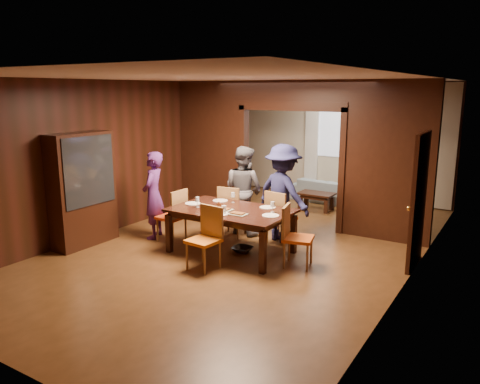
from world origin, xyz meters
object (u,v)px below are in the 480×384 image
Objects in this scene: hutch at (83,190)px; dining_table at (231,231)px; sofa at (330,191)px; person_purple at (153,195)px; chair_near at (203,239)px; chair_left at (171,215)px; person_navy at (283,193)px; chair_right at (298,237)px; person_grey at (243,190)px; chair_far_l at (233,211)px; chair_far_r at (281,217)px; coffee_table at (316,201)px.

dining_table is at bearing 22.25° from hutch.
hutch reaches higher than sofa.
chair_near is at bearing 42.76° from person_purple.
person_purple is at bearing -88.33° from chair_left.
person_navy is 0.90× the size of dining_table.
sofa is 1.96× the size of chair_near.
dining_table is at bearing 93.39° from chair_left.
chair_near is (-1.19, -0.86, 0.00)m from chair_right.
person_grey reaches higher than chair_far_l.
chair_left is 1.99m from chair_far_r.
person_grey is at bearing 87.88° from sofa.
sofa is 4.60m from chair_left.
hutch is (-1.97, -1.82, 0.52)m from chair_far_l.
person_navy is at bearing -81.82° from coffee_table.
chair_far_l is (0.77, 0.86, 0.00)m from chair_left.
chair_left is 0.48× the size of hutch.
chair_right and chair_near have the same top height.
person_purple reaches higher than chair_far_l.
sofa is 1.96× the size of chair_right.
chair_left is 1.00× the size of chair_far_l.
coffee_table is at bearing 159.91° from chair_left.
hutch reaches higher than chair_left.
chair_near is at bearing 99.81° from chair_far_l.
sofa is 1.96× the size of chair_left.
person_navy is 1.83× the size of chair_far_r.
chair_left is 1.00× the size of chair_near.
coffee_table is 0.82× the size of chair_far_r.
person_navy is (2.12, 1.09, 0.08)m from person_purple.
person_navy is 1.83× the size of chair_right.
coffee_table is 3.64m from chair_right.
chair_right is 1.89m from chair_far_l.
chair_left and chair_near have the same top height.
dining_table reaches higher than sofa.
coffee_table is 0.82× the size of chair_left.
chair_far_l is at bearing 31.30° from person_navy.
dining_table is at bearing 95.45° from sofa.
chair_right is (0.78, -1.02, -0.40)m from person_navy.
person_navy is 1.24m from dining_table.
person_navy is 0.43m from chair_far_r.
chair_far_r is at bearing 81.45° from chair_near.
chair_near is 0.48× the size of hutch.
person_navy is 1.83× the size of chair_left.
chair_near is at bearing 96.08° from sofa.
chair_far_l is 1.00× the size of chair_near.
chair_right is (1.15, -4.33, 0.21)m from sofa.
coffee_table is at bearing -110.25° from chair_far_l.
chair_left is 1.61m from hutch.
person_purple reaches higher than chair_far_r.
coffee_table is at bearing -64.10° from person_navy.
chair_left is at bearing -111.17° from coffee_table.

